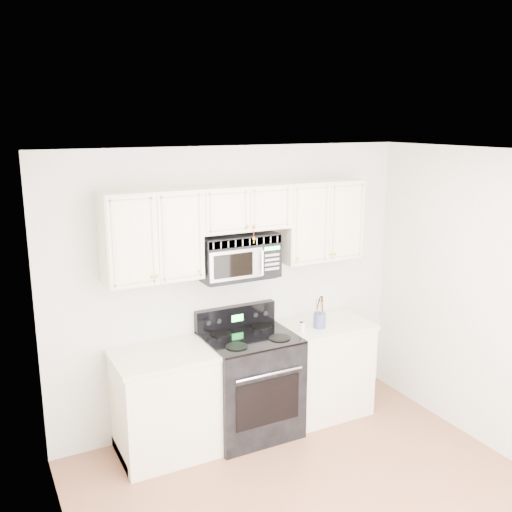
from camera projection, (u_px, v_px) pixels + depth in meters
room at (345, 354)px, 3.80m from camera, size 3.51×3.51×2.61m
base_cabinet_left at (166, 406)px, 4.89m from camera, size 0.86×0.65×0.92m
base_cabinet_right at (322, 370)px, 5.60m from camera, size 0.86×0.65×0.92m
range at (250, 382)px, 5.21m from camera, size 0.80×0.72×1.13m
upper_cabinets at (241, 223)px, 5.02m from camera, size 2.44×0.37×0.75m
microwave at (238, 256)px, 5.05m from camera, size 0.71×0.40×0.39m
utensil_crock at (320, 319)px, 5.33m from camera, size 0.11×0.11×0.31m
shaker_salt at (302, 326)px, 5.23m from camera, size 0.05×0.05×0.11m
shaker_pepper at (303, 326)px, 5.23m from camera, size 0.05×0.05×0.11m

